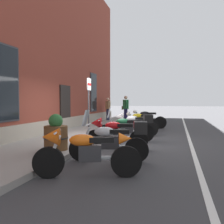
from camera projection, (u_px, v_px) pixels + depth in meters
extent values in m
plane|color=#38383A|center=(104.00, 141.00, 9.66)|extent=(140.00, 140.00, 0.00)
cube|color=gray|center=(72.00, 137.00, 9.99)|extent=(27.76, 2.67, 0.14)
cube|color=silver|center=(191.00, 144.00, 8.85)|extent=(27.76, 0.12, 0.01)
cube|color=gray|center=(43.00, 130.00, 10.31)|extent=(21.76, 0.10, 0.70)
cube|color=#2D2D33|center=(7.00, 83.00, 8.13)|extent=(1.22, 0.06, 2.52)
cube|color=black|center=(8.00, 83.00, 8.13)|extent=(1.10, 0.03, 2.40)
cube|color=black|center=(65.00, 109.00, 12.38)|extent=(1.10, 0.08, 2.30)
cube|color=#2D2D33|center=(93.00, 92.00, 16.55)|extent=(1.22, 0.06, 2.52)
cube|color=black|center=(94.00, 92.00, 16.54)|extent=(1.10, 0.03, 2.40)
cylinder|color=black|center=(49.00, 162.00, 4.93)|extent=(0.30, 0.63, 0.62)
cylinder|color=black|center=(126.00, 162.00, 5.00)|extent=(0.30, 0.63, 0.62)
cylinder|color=silver|center=(54.00, 150.00, 4.92)|extent=(0.16, 0.31, 0.62)
cube|color=#28282B|center=(90.00, 153.00, 4.96)|extent=(0.34, 0.49, 0.32)
ellipsoid|color=orange|center=(82.00, 140.00, 4.94)|extent=(0.40, 0.57, 0.24)
cube|color=black|center=(102.00, 140.00, 4.96)|extent=(0.35, 0.52, 0.10)
cylinder|color=silver|center=(57.00, 132.00, 4.91)|extent=(0.60, 0.22, 0.04)
cylinder|color=silver|center=(105.00, 158.00, 5.10)|extent=(0.22, 0.46, 0.09)
cone|color=orange|center=(51.00, 137.00, 4.91)|extent=(0.44, 0.43, 0.36)
cone|color=orange|center=(125.00, 138.00, 4.98)|extent=(0.31, 0.32, 0.24)
cylinder|color=black|center=(81.00, 149.00, 6.36)|extent=(0.22, 0.62, 0.61)
cylinder|color=black|center=(136.00, 150.00, 6.23)|extent=(0.22, 0.62, 0.61)
cylinder|color=silver|center=(85.00, 139.00, 6.34)|extent=(0.12, 0.31, 0.63)
cube|color=#28282B|center=(110.00, 142.00, 6.28)|extent=(0.29, 0.47, 0.32)
ellipsoid|color=#B7BABF|center=(104.00, 132.00, 6.29)|extent=(0.34, 0.55, 0.24)
cube|color=black|center=(120.00, 131.00, 6.25)|extent=(0.29, 0.51, 0.10)
cylinder|color=silver|center=(88.00, 125.00, 6.32)|extent=(0.62, 0.13, 0.04)
cylinder|color=silver|center=(123.00, 147.00, 6.38)|extent=(0.16, 0.46, 0.09)
cube|color=#B2BCC6|center=(86.00, 118.00, 6.32)|extent=(0.38, 0.20, 0.40)
cube|color=black|center=(141.00, 128.00, 6.20)|extent=(0.41, 0.37, 0.30)
cylinder|color=black|center=(95.00, 139.00, 8.05)|extent=(0.20, 0.61, 0.60)
cylinder|color=black|center=(139.00, 140.00, 7.88)|extent=(0.20, 0.61, 0.60)
cylinder|color=silver|center=(98.00, 131.00, 8.03)|extent=(0.11, 0.31, 0.62)
cube|color=#28282B|center=(118.00, 134.00, 7.95)|extent=(0.28, 0.47, 0.32)
ellipsoid|color=red|center=(113.00, 125.00, 7.96)|extent=(0.33, 0.55, 0.24)
cube|color=black|center=(125.00, 125.00, 7.91)|extent=(0.28, 0.50, 0.10)
cylinder|color=silver|center=(100.00, 120.00, 8.00)|extent=(0.62, 0.12, 0.04)
cylinder|color=silver|center=(128.00, 138.00, 8.04)|extent=(0.15, 0.46, 0.09)
cone|color=red|center=(96.00, 123.00, 8.02)|extent=(0.40, 0.38, 0.36)
cone|color=red|center=(138.00, 125.00, 7.86)|extent=(0.27, 0.29, 0.24)
cylinder|color=black|center=(106.00, 133.00, 9.32)|extent=(0.30, 0.66, 0.65)
cylinder|color=black|center=(145.00, 133.00, 9.36)|extent=(0.30, 0.66, 0.65)
cylinder|color=silver|center=(108.00, 127.00, 9.31)|extent=(0.15, 0.31, 0.61)
cube|color=#28282B|center=(127.00, 128.00, 9.33)|extent=(0.33, 0.48, 0.32)
ellipsoid|color=#195633|center=(123.00, 122.00, 9.32)|extent=(0.40, 0.57, 0.24)
cube|color=black|center=(133.00, 121.00, 9.33)|extent=(0.35, 0.52, 0.10)
cylinder|color=silver|center=(111.00, 117.00, 9.29)|extent=(0.61, 0.21, 0.04)
cylinder|color=silver|center=(135.00, 131.00, 9.47)|extent=(0.21, 0.46, 0.09)
cube|color=#B2BCC6|center=(109.00, 112.00, 9.29)|extent=(0.39, 0.24, 0.40)
cube|color=black|center=(148.00, 119.00, 9.34)|extent=(0.44, 0.41, 0.30)
cylinder|color=black|center=(118.00, 129.00, 11.07)|extent=(0.18, 0.63, 0.62)
cylinder|color=black|center=(151.00, 129.00, 10.85)|extent=(0.18, 0.63, 0.62)
cylinder|color=silver|center=(120.00, 123.00, 11.05)|extent=(0.10, 0.31, 0.63)
cube|color=#28282B|center=(136.00, 125.00, 10.95)|extent=(0.26, 0.46, 0.32)
ellipsoid|color=silver|center=(132.00, 119.00, 10.96)|extent=(0.31, 0.54, 0.24)
cube|color=black|center=(141.00, 118.00, 10.90)|extent=(0.27, 0.50, 0.10)
cylinder|color=silver|center=(122.00, 115.00, 11.02)|extent=(0.62, 0.10, 0.04)
cylinder|color=silver|center=(143.00, 127.00, 11.02)|extent=(0.13, 0.46, 0.09)
cone|color=silver|center=(119.00, 117.00, 11.04)|extent=(0.39, 0.37, 0.36)
cone|color=silver|center=(151.00, 118.00, 10.83)|extent=(0.26, 0.28, 0.24)
cylinder|color=black|center=(126.00, 125.00, 12.46)|extent=(0.27, 0.65, 0.64)
cylinder|color=black|center=(153.00, 125.00, 12.45)|extent=(0.27, 0.65, 0.64)
cylinder|color=silver|center=(128.00, 120.00, 12.45)|extent=(0.15, 0.32, 0.65)
cube|color=#28282B|center=(141.00, 122.00, 12.45)|extent=(0.32, 0.48, 0.32)
ellipsoid|color=gold|center=(138.00, 116.00, 12.44)|extent=(0.38, 0.57, 0.24)
cube|color=black|center=(145.00, 116.00, 12.44)|extent=(0.33, 0.52, 0.10)
cylinder|color=silver|center=(130.00, 112.00, 12.44)|extent=(0.61, 0.19, 0.04)
cylinder|color=silver|center=(146.00, 124.00, 12.57)|extent=(0.20, 0.46, 0.09)
sphere|color=silver|center=(128.00, 114.00, 12.44)|extent=(0.18, 0.18, 0.18)
cylinder|color=black|center=(133.00, 122.00, 14.04)|extent=(0.23, 0.69, 0.68)
cylinder|color=black|center=(160.00, 122.00, 13.90)|extent=(0.23, 0.69, 0.68)
cylinder|color=silver|center=(135.00, 117.00, 14.02)|extent=(0.12, 0.33, 0.67)
cube|color=#28282B|center=(147.00, 119.00, 13.96)|extent=(0.29, 0.47, 0.32)
ellipsoid|color=black|center=(145.00, 114.00, 13.96)|extent=(0.34, 0.55, 0.24)
cube|color=black|center=(152.00, 113.00, 13.92)|extent=(0.29, 0.51, 0.10)
cylinder|color=silver|center=(136.00, 111.00, 14.00)|extent=(0.62, 0.13, 0.04)
cylinder|color=silver|center=(153.00, 121.00, 14.06)|extent=(0.16, 0.46, 0.09)
sphere|color=silver|center=(135.00, 112.00, 14.01)|extent=(0.18, 0.18, 0.18)
cylinder|color=#1E1E4C|center=(127.00, 115.00, 16.98)|extent=(0.14, 0.14, 0.86)
cylinder|color=#1E1E4C|center=(125.00, 115.00, 17.13)|extent=(0.14, 0.14, 0.86)
cube|color=#26723F|center=(126.00, 104.00, 17.02)|extent=(0.41, 0.43, 0.61)
sphere|color=tan|center=(126.00, 98.00, 17.00)|extent=(0.23, 0.23, 0.23)
cylinder|color=#26723F|center=(128.00, 105.00, 16.82)|extent=(0.09, 0.09, 0.58)
cylinder|color=#26723F|center=(124.00, 105.00, 17.23)|extent=(0.09, 0.09, 0.58)
cube|color=#592D19|center=(123.00, 108.00, 17.29)|extent=(0.14, 0.14, 0.24)
cylinder|color=#2D3351|center=(109.00, 115.00, 18.10)|extent=(0.14, 0.14, 0.81)
cylinder|color=#2D3351|center=(107.00, 115.00, 18.25)|extent=(0.14, 0.14, 0.81)
cube|color=tan|center=(108.00, 105.00, 18.14)|extent=(0.41, 0.43, 0.57)
sphere|color=tan|center=(108.00, 99.00, 18.12)|extent=(0.22, 0.22, 0.22)
cylinder|color=tan|center=(110.00, 105.00, 17.94)|extent=(0.09, 0.09, 0.54)
cylinder|color=tan|center=(106.00, 105.00, 18.35)|extent=(0.09, 0.09, 0.54)
cylinder|color=#4C4C51|center=(89.00, 108.00, 9.37)|extent=(0.06, 0.06, 2.25)
cube|color=white|center=(89.00, 84.00, 9.33)|extent=(0.36, 0.03, 0.44)
cube|color=red|center=(89.00, 84.00, 9.32)|extent=(0.36, 0.01, 0.08)
cylinder|color=brown|center=(56.00, 138.00, 7.09)|extent=(0.66, 0.66, 0.68)
cylinder|color=black|center=(56.00, 138.00, 7.09)|extent=(0.69, 0.69, 0.04)
sphere|color=#28602D|center=(56.00, 121.00, 7.06)|extent=(0.40, 0.40, 0.40)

